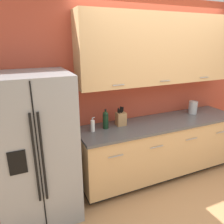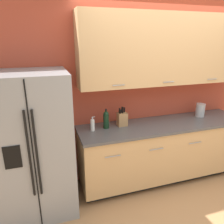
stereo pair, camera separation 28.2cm
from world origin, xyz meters
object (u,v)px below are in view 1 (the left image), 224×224
refrigerator (36,149)px  wine_bottle (106,120)px  knife_block (121,118)px  soap_dispenser (93,126)px  steel_canister (193,107)px

refrigerator → wine_bottle: refrigerator is taller
refrigerator → knife_block: bearing=8.7°
wine_bottle → soap_dispenser: size_ratio=1.39×
knife_block → steel_canister: (1.29, -0.01, 0.00)m
wine_bottle → steel_canister: size_ratio=1.24×
refrigerator → soap_dispenser: refrigerator is taller
refrigerator → steel_canister: 2.46m
wine_bottle → steel_canister: (1.53, 0.01, -0.02)m
soap_dispenser → knife_block: bearing=6.7°
refrigerator → knife_block: size_ratio=6.26×
knife_block → soap_dispenser: bearing=-173.3°
knife_block → soap_dispenser: knife_block is taller
knife_block → steel_canister: knife_block is taller
steel_canister → knife_block: bearing=179.5°
refrigerator → steel_canister: refrigerator is taller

